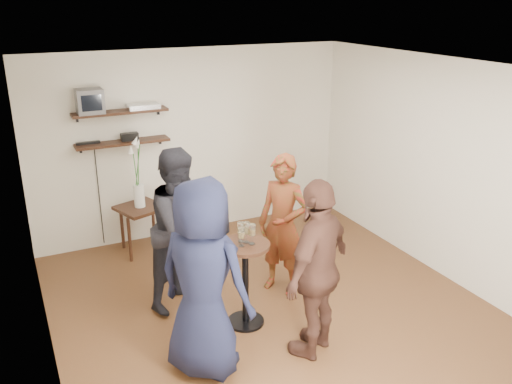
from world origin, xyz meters
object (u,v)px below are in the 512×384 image
side_table (141,214)px  person_brown (318,269)px  person_plaid (283,225)px  crt_monitor (90,101)px  person_dark (182,228)px  radio (130,137)px  person_navy (203,280)px  drinks_table (245,273)px  dvd_deck (143,106)px

side_table → person_brown: 3.01m
side_table → person_brown: person_brown is taller
person_plaid → crt_monitor: bearing=-173.8°
person_dark → person_brown: bearing=-90.8°
crt_monitor → radio: size_ratio=1.45×
person_plaid → person_navy: 1.63m
crt_monitor → radio: crt_monitor is taller
crt_monitor → person_dark: 2.14m
radio → drinks_table: radio is taller
person_navy → person_dark: bearing=-48.4°
drinks_table → person_brown: 0.86m
dvd_deck → drinks_table: size_ratio=0.44×
dvd_deck → radio: (-0.21, 0.00, -0.38)m
crt_monitor → person_navy: size_ratio=0.17×
crt_monitor → person_navy: 3.15m
drinks_table → person_dark: bearing=122.1°
radio → side_table: bearing=-89.8°
dvd_deck → radio: size_ratio=1.82×
crt_monitor → person_plaid: (1.66, -1.96, -1.20)m
person_navy → person_brown: size_ratio=1.05×
radio → person_navy: bearing=-91.9°
crt_monitor → dvd_deck: bearing=0.0°
side_table → crt_monitor: bearing=148.1°
drinks_table → person_plaid: size_ratio=0.56×
radio → dvd_deck: bearing=0.0°
drinks_table → person_navy: bearing=-141.2°
person_dark → person_navy: size_ratio=0.97×
person_brown → dvd_deck: bearing=-107.1°
dvd_deck → side_table: size_ratio=0.58×
radio → drinks_table: size_ratio=0.24×
person_plaid → person_brown: 1.19m
person_plaid → side_table: bearing=-178.3°
person_plaid → person_dark: bearing=-136.0°
dvd_deck → person_brown: bearing=-76.6°
person_dark → person_navy: 1.21m
person_brown → crt_monitor: bearing=-96.3°
radio → person_brown: size_ratio=0.13×
dvd_deck → person_brown: dvd_deck is taller
side_table → drinks_table: bearing=-75.9°
crt_monitor → person_navy: (0.36, -2.93, -1.10)m
radio → drinks_table: (0.54, -2.42, -0.93)m
side_table → person_dark: (0.10, -1.45, 0.35)m
side_table → drinks_table: 2.20m
drinks_table → person_dark: person_dark is taller
side_table → person_plaid: person_plaid is taller
radio → person_brown: person_brown is taller
side_table → person_navy: bearing=-92.1°
person_navy → drinks_table: bearing=-90.0°
side_table → person_dark: bearing=-85.9°
dvd_deck → person_navy: dvd_deck is taller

